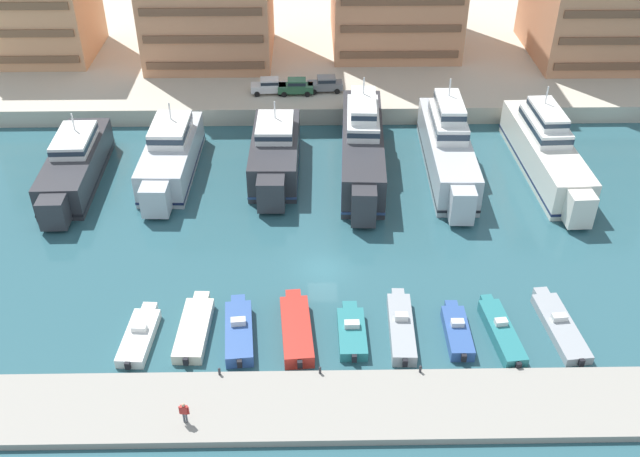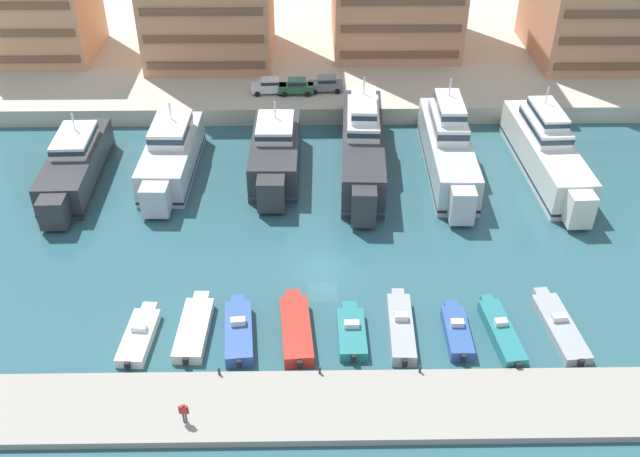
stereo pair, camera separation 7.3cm
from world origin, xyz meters
name	(u,v)px [view 1 (the left image)]	position (x,y,z in m)	size (l,w,h in m)	color
ground_plane	(323,269)	(0.00, 0.00, 0.00)	(400.00, 400.00, 0.00)	#2D5B66
quay_promenade	(315,14)	(0.00, 61.25, 1.00)	(180.00, 70.00, 2.01)	beige
pier_dock	(327,407)	(0.00, -14.97, 0.28)	(120.00, 5.99, 0.56)	#9E998E
yacht_charcoal_far_left	(75,165)	(-24.25, 14.47, 1.90)	(4.70, 17.50, 6.40)	#333338
yacht_silver_left	(171,155)	(-15.02, 15.99, 2.04)	(4.99, 16.93, 6.81)	silver
yacht_charcoal_mid_left	(275,153)	(-4.51, 16.25, 2.07)	(4.94, 16.14, 6.75)	#333338
yacht_charcoal_center_left	(362,145)	(4.37, 16.88, 2.60)	(5.12, 22.38, 8.72)	#333338
yacht_silver_center	(448,147)	(12.97, 16.27, 2.60)	(4.45, 20.54, 8.89)	silver
yacht_ivory_center_right	(546,151)	(22.82, 15.68, 2.39)	(4.89, 20.90, 8.20)	silver
motorboat_white_far_left	(140,336)	(-13.81, -8.12, 0.41)	(2.42, 6.77, 1.21)	white
motorboat_cream_left	(194,328)	(-9.82, -7.41, 0.43)	(2.44, 7.59, 0.88)	beige
motorboat_blue_mid_left	(239,331)	(-6.42, -7.88, 0.53)	(2.55, 7.35, 1.50)	#33569E
motorboat_red_center_left	(296,329)	(-2.13, -7.74, 0.54)	(2.67, 7.99, 1.09)	red
motorboat_teal_center	(352,332)	(2.03, -8.01, 0.44)	(2.08, 6.12, 1.28)	teal
motorboat_grey_center_right	(401,327)	(5.77, -7.62, 0.52)	(2.02, 7.99, 1.50)	#9EA3A8
motorboat_blue_mid_right	(457,331)	(9.91, -8.11, 0.48)	(1.77, 6.12, 1.35)	#33569E
motorboat_teal_right	(501,332)	(13.19, -8.28, 0.52)	(2.35, 7.60, 1.42)	teal
motorboat_grey_far_right	(560,326)	(17.82, -7.55, 0.38)	(2.72, 8.35, 1.18)	#9EA3A8
car_white_far_left	(269,85)	(-5.69, 30.61, 2.98)	(4.18, 2.09, 1.80)	white
car_green_left	(296,86)	(-2.52, 30.41, 2.98)	(4.11, 1.94, 1.80)	#2D6642
car_grey_mid_left	(326,83)	(0.95, 31.08, 2.98)	(4.17, 2.07, 1.80)	slate
pedestrian_near_edge	(184,411)	(-9.23, -16.32, 1.60)	(0.67, 0.28, 1.75)	#4C515B
bollard_west	(219,371)	(-7.43, -12.23, 0.89)	(0.20, 0.20, 0.61)	#2D2D33
bollard_west_mid	(320,370)	(-0.42, -12.23, 0.89)	(0.20, 0.20, 0.61)	#2D2D33
bollard_east_mid	(420,369)	(6.59, -12.23, 0.89)	(0.20, 0.20, 0.61)	#2D2D33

